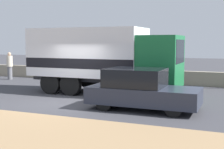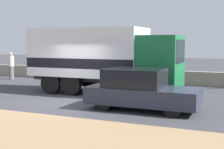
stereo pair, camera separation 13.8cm
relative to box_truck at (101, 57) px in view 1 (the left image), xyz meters
The scene contains 5 objects.
ground_plane 3.33m from the box_truck, 101.04° to the right, with size 80.00×80.00×0.00m, color #38383D.
stone_wall_backdrop 4.91m from the box_truck, 96.51° to the left, with size 60.00×0.35×0.84m.
box_truck is the anchor object (origin of this frame).
car_hatchback 4.11m from the box_truck, 43.23° to the right, with size 4.17×1.84×1.55m.
pedestrian 8.82m from the box_truck, 159.81° to the left, with size 0.41×0.41×1.86m.
Camera 1 is at (6.87, -11.22, 2.54)m, focal length 50.00 mm.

